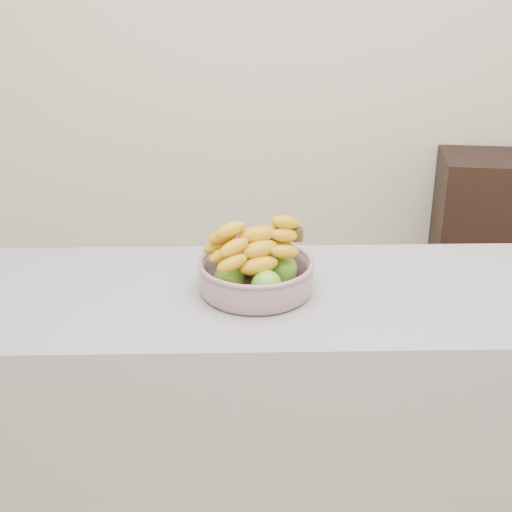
{
  "coord_description": "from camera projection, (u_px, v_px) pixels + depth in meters",
  "views": [
    {
      "loc": [
        -0.28,
        -1.32,
        1.73
      ],
      "look_at": [
        -0.24,
        0.33,
        1.0
      ],
      "focal_mm": 50.0,
      "sensor_mm": 36.0,
      "label": 1
    }
  ],
  "objects": [
    {
      "name": "cabinet",
      "position": [
        484.0,
        242.0,
        3.39
      ],
      "size": [
        0.51,
        0.43,
        0.84
      ],
      "primitive_type": "cube",
      "rotation": [
        0.0,
        0.0,
        -0.13
      ],
      "color": "black",
      "rests_on": "ground"
    },
    {
      "name": "fruit_bowl",
      "position": [
        256.0,
        271.0,
        1.82
      ],
      "size": [
        0.3,
        0.3,
        0.18
      ],
      "rotation": [
        0.0,
        0.0,
        0.34
      ],
      "color": "#8F98AB",
      "rests_on": "counter"
    },
    {
      "name": "counter",
      "position": [
        339.0,
        431.0,
        2.03
      ],
      "size": [
        2.0,
        0.6,
        0.9
      ],
      "primitive_type": "cube",
      "color": "#96959C",
      "rests_on": "ground"
    }
  ]
}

